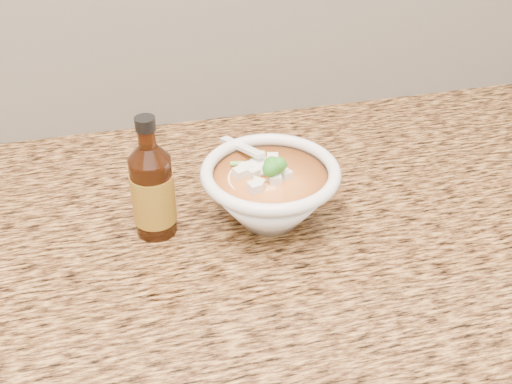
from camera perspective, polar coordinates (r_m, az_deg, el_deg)
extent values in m
cube|color=#A2753B|center=(0.90, -14.76, -5.65)|extent=(4.00, 0.68, 0.04)
cylinder|color=silver|center=(0.90, 1.24, -2.16)|extent=(0.08, 0.08, 0.01)
torus|color=silver|center=(0.86, 1.30, 1.78)|extent=(0.19, 0.19, 0.02)
torus|color=beige|center=(0.86, 1.43, 1.48)|extent=(0.11, 0.11, 0.00)
torus|color=beige|center=(0.86, 1.01, 1.48)|extent=(0.08, 0.08, 0.00)
torus|color=beige|center=(0.87, 0.23, 1.48)|extent=(0.11, 0.11, 0.00)
torus|color=beige|center=(0.86, 0.57, 1.08)|extent=(0.05, 0.05, 0.00)
torus|color=beige|center=(0.88, 0.89, 1.65)|extent=(0.13, 0.13, 0.00)
torus|color=beige|center=(0.86, 0.78, 0.71)|extent=(0.05, 0.05, 0.00)
torus|color=beige|center=(0.88, 2.10, 1.67)|extent=(0.10, 0.10, 0.00)
cube|color=silver|center=(0.90, 0.81, 3.53)|extent=(0.02, 0.02, 0.02)
cube|color=silver|center=(0.87, 4.00, 1.95)|extent=(0.02, 0.02, 0.01)
cube|color=silver|center=(0.86, 3.42, 1.89)|extent=(0.02, 0.02, 0.02)
cube|color=silver|center=(0.84, 1.41, 0.72)|extent=(0.02, 0.02, 0.01)
cube|color=silver|center=(0.85, 2.61, 1.46)|extent=(0.02, 0.02, 0.02)
cube|color=silver|center=(0.88, 1.33, 2.54)|extent=(0.02, 0.02, 0.02)
cube|color=silver|center=(0.88, -1.21, 2.66)|extent=(0.02, 0.02, 0.02)
cube|color=silver|center=(0.88, 3.04, 2.73)|extent=(0.01, 0.01, 0.01)
ellipsoid|color=#196014|center=(0.84, 1.80, 2.13)|extent=(0.04, 0.04, 0.03)
cylinder|color=#66B345|center=(0.88, 1.66, 2.76)|extent=(0.01, 0.02, 0.01)
cylinder|color=#66B345|center=(0.85, -0.63, 1.29)|extent=(0.02, 0.02, 0.01)
cylinder|color=#66B345|center=(0.88, -0.63, 2.44)|extent=(0.02, 0.01, 0.01)
cylinder|color=#66B345|center=(0.88, 1.26, 2.69)|extent=(0.02, 0.01, 0.01)
cylinder|color=#66B345|center=(0.84, 2.43, 0.88)|extent=(0.02, 0.01, 0.01)
ellipsoid|color=silver|center=(0.87, 0.49, 2.32)|extent=(0.04, 0.04, 0.02)
cube|color=silver|center=(0.90, -1.25, 4.02)|extent=(0.05, 0.10, 0.03)
cylinder|color=#3F1908|center=(0.86, -9.12, -0.33)|extent=(0.06, 0.06, 0.12)
cylinder|color=#3F1908|center=(0.81, -9.69, 4.75)|extent=(0.02, 0.02, 0.02)
cylinder|color=black|center=(0.80, -9.83, 6.00)|extent=(0.03, 0.03, 0.02)
cylinder|color=red|center=(0.86, -9.10, -0.46)|extent=(0.06, 0.06, 0.07)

